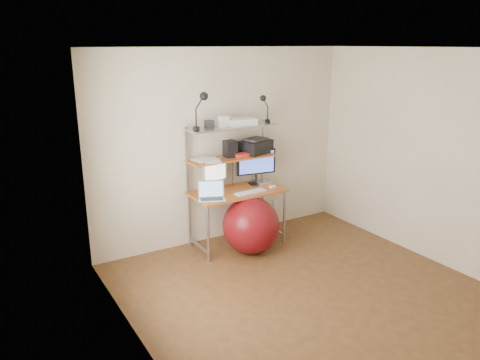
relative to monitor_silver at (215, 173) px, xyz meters
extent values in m
plane|color=brown|center=(0.24, -1.60, -0.97)|extent=(3.60, 3.60, 0.00)
plane|color=silver|center=(0.24, -1.60, 1.53)|extent=(3.60, 3.60, 0.00)
plane|color=beige|center=(0.24, 0.20, 0.28)|extent=(3.60, 0.00, 3.60)
plane|color=beige|center=(-1.56, -1.60, 0.28)|extent=(0.00, 3.60, 3.60)
plane|color=beige|center=(2.04, -1.60, 0.28)|extent=(0.00, 3.60, 3.60)
cube|color=#A96220|center=(0.24, -0.16, -0.25)|extent=(1.20, 0.60, 0.03)
cylinder|color=#A3A3A8|center=(-0.32, -0.42, -0.62)|extent=(0.04, 0.04, 0.71)
cylinder|color=#A3A3A8|center=(-0.32, 0.10, -0.62)|extent=(0.04, 0.04, 0.71)
cylinder|color=#A3A3A8|center=(0.80, -0.42, -0.62)|extent=(0.04, 0.04, 0.71)
cylinder|color=#A3A3A8|center=(0.80, 0.10, -0.62)|extent=(0.04, 0.04, 0.71)
cube|color=#A3A3A8|center=(-0.33, 0.10, 0.18)|extent=(0.03, 0.04, 0.84)
cube|color=#A3A3A8|center=(0.81, 0.10, 0.18)|extent=(0.03, 0.04, 0.84)
cube|color=#A96220|center=(0.24, -0.03, 0.17)|extent=(1.18, 0.34, 0.02)
cube|color=#A3A3A8|center=(0.24, -0.03, 0.57)|extent=(1.18, 0.34, 0.02)
cube|color=silver|center=(1.09, 0.19, -0.67)|extent=(0.08, 0.01, 0.12)
cube|color=#B1B1B6|center=(0.00, -0.02, -0.23)|extent=(0.21, 0.18, 0.01)
cylinder|color=#B1B1B6|center=(0.00, 0.00, -0.17)|extent=(0.03, 0.03, 0.10)
cube|color=#B1B1B6|center=(0.00, 0.00, 0.03)|extent=(0.39, 0.14, 0.30)
plane|color=white|center=(0.00, -0.02, 0.03)|extent=(0.34, 0.10, 0.36)
cube|color=black|center=(0.60, -0.05, -0.23)|extent=(0.22, 0.18, 0.01)
cylinder|color=black|center=(0.60, -0.03, -0.16)|extent=(0.03, 0.03, 0.12)
cube|color=black|center=(0.60, -0.03, 0.06)|extent=(0.54, 0.12, 0.33)
plane|color=blue|center=(0.60, -0.04, 0.06)|extent=(0.48, 0.08, 0.49)
cube|color=silver|center=(-0.22, -0.32, -0.23)|extent=(0.37, 0.32, 0.02)
cube|color=#2B2B2D|center=(-0.22, -0.32, -0.22)|extent=(0.30, 0.23, 0.00)
cube|color=silver|center=(-0.18, -0.22, -0.12)|extent=(0.31, 0.18, 0.20)
plane|color=#7BA0CD|center=(-0.18, -0.22, -0.12)|extent=(0.29, 0.18, 0.28)
cube|color=silver|center=(0.34, -0.31, -0.23)|extent=(0.43, 0.14, 0.01)
cube|color=silver|center=(0.70, -0.27, -0.22)|extent=(0.09, 0.06, 0.02)
cube|color=silver|center=(0.70, -0.06, -0.22)|extent=(0.24, 0.24, 0.04)
cube|color=black|center=(0.29, -0.29, -0.23)|extent=(0.07, 0.12, 0.01)
cube|color=black|center=(0.61, 0.01, 0.26)|extent=(0.49, 0.40, 0.17)
cube|color=#2B2B2D|center=(0.61, 0.01, 0.36)|extent=(0.34, 0.29, 0.03)
cube|color=black|center=(0.22, -0.01, 0.28)|extent=(0.15, 0.15, 0.21)
cube|color=red|center=(0.34, -0.09, 0.20)|extent=(0.18, 0.13, 0.05)
cube|color=silver|center=(0.37, -0.02, 0.62)|extent=(0.40, 0.29, 0.08)
cube|color=#B1B1B6|center=(0.37, -0.02, 0.67)|extent=(0.33, 0.22, 0.01)
cube|color=silver|center=(0.11, -0.04, 0.64)|extent=(0.12, 0.10, 0.13)
cube|color=#2B2B2D|center=(-0.07, -0.01, 0.62)|extent=(0.10, 0.10, 0.09)
cube|color=black|center=(-0.30, -0.13, 0.60)|extent=(0.06, 0.07, 0.06)
cylinder|color=black|center=(-0.30, -0.13, 0.73)|extent=(0.02, 0.02, 0.20)
sphere|color=black|center=(-0.20, -0.14, 0.98)|extent=(0.10, 0.10, 0.10)
cube|color=black|center=(0.75, -0.06, 0.60)|extent=(0.04, 0.05, 0.04)
cylinder|color=black|center=(0.75, -0.06, 0.70)|extent=(0.01, 0.01, 0.16)
sphere|color=black|center=(0.67, -0.07, 0.90)|extent=(0.08, 0.08, 0.08)
sphere|color=#680B0C|center=(0.26, -0.45, -0.62)|extent=(0.72, 0.72, 0.72)
cube|color=white|center=(-0.08, -0.08, 0.18)|extent=(0.29, 0.33, 0.00)
cube|color=white|center=(-0.18, 0.01, 0.18)|extent=(0.25, 0.31, 0.00)
cube|color=white|center=(-0.10, -0.05, 0.19)|extent=(0.28, 0.33, 0.00)
cube|color=white|center=(-0.15, -0.03, 0.19)|extent=(0.26, 0.31, 0.00)
camera|label=1|loc=(-2.66, -5.02, 1.56)|focal=35.00mm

